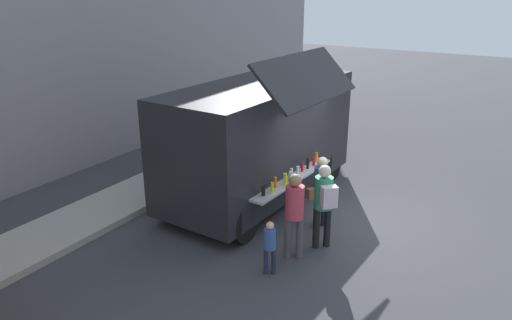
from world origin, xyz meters
name	(u,v)px	position (x,y,z in m)	size (l,w,h in m)	color
ground_plane	(353,217)	(0.00, 0.00, 0.00)	(60.00, 60.00, 0.00)	#38383D
curb_strip	(57,233)	(-4.13, 5.04, 0.07)	(28.00, 1.60, 0.15)	#9E998E
food_truck_main	(260,137)	(-0.12, 2.42, 1.57)	(5.60, 3.23, 3.69)	black
trash_bin	(263,127)	(3.95, 4.74, 0.48)	(0.60, 0.60, 0.97)	#2E5D36
customer_front_ordering	(321,186)	(-0.81, 0.48, 0.96)	(0.51, 0.40, 1.62)	#202335
customer_mid_with_backpack	(324,199)	(-1.62, 0.05, 1.08)	(0.54, 0.55, 1.76)	black
customer_rear_waiting	(295,209)	(-2.26, 0.37, 1.05)	(0.36, 0.36, 1.75)	#4A4342
child_near_queue	(270,243)	(-2.99, 0.48, 0.64)	(0.22, 0.22, 1.06)	#1F2137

